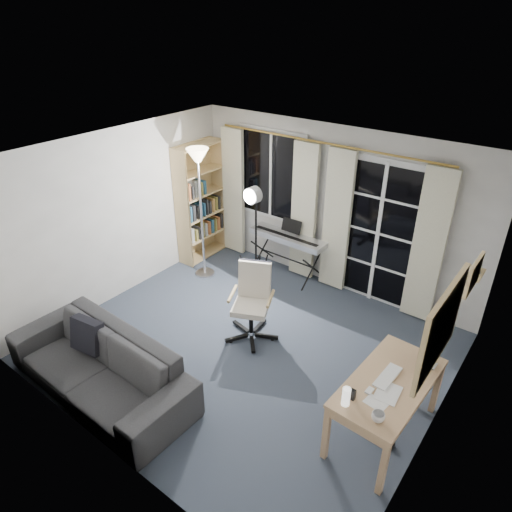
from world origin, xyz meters
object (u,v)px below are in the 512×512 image
at_px(bookshelf, 199,205).
at_px(torchiere_lamp, 199,176).
at_px(keyboard_piano, 287,238).
at_px(sofa, 97,358).
at_px(desk, 388,388).
at_px(monitor, 432,343).
at_px(office_chair, 253,294).
at_px(mug, 378,416).
at_px(studio_light, 253,209).

height_order(bookshelf, torchiere_lamp, torchiere_lamp).
xyz_separation_m(keyboard_piano, sofa, (-0.28, -3.25, -0.22)).
relative_size(desk, sofa, 0.57).
height_order(monitor, sofa, monitor).
height_order(keyboard_piano, office_chair, office_chair).
bearing_deg(monitor, mug, -93.00).
relative_size(keyboard_piano, mug, 10.96).
relative_size(bookshelf, monitor, 3.90).
relative_size(keyboard_piano, monitor, 2.49).
bearing_deg(desk, mug, -75.87).
height_order(studio_light, monitor, studio_light).
xyz_separation_m(bookshelf, mug, (4.10, -2.17, -0.17)).
relative_size(bookshelf, desk, 1.47).
bearing_deg(monitor, sofa, -145.90).
relative_size(monitor, sofa, 0.21).
bearing_deg(studio_light, monitor, -9.04).
distance_m(studio_light, office_chair, 1.18).
xyz_separation_m(torchiere_lamp, monitor, (3.71, -0.77, -0.69)).
height_order(studio_light, mug, studio_light).
bearing_deg(mug, office_chair, 154.22).
distance_m(desk, sofa, 3.02).
bearing_deg(bookshelf, keyboard_piano, 8.52).
bearing_deg(monitor, keyboard_piano, 153.46).
bearing_deg(monitor, studio_light, 167.15).
bearing_deg(sofa, desk, 27.46).
height_order(keyboard_piano, desk, keyboard_piano).
bearing_deg(keyboard_piano, torchiere_lamp, -145.74).
relative_size(monitor, mug, 4.40).
distance_m(bookshelf, monitor, 4.37).
relative_size(desk, monitor, 2.65).
height_order(bookshelf, monitor, bookshelf).
relative_size(keyboard_piano, sofa, 0.53).
relative_size(bookshelf, torchiere_lamp, 0.95).
xyz_separation_m(keyboard_piano, office_chair, (0.43, -1.41, -0.09)).
distance_m(torchiere_lamp, desk, 3.86).
bearing_deg(sofa, office_chair, 70.54).
bearing_deg(studio_light, torchiere_lamp, -173.37).
xyz_separation_m(keyboard_piano, desk, (2.43, -1.93, -0.07)).
bearing_deg(studio_light, office_chair, -46.42).
distance_m(bookshelf, keyboard_piano, 1.61).
height_order(torchiere_lamp, office_chair, torchiere_lamp).
bearing_deg(mug, bookshelf, 152.12).
bearing_deg(office_chair, desk, -38.78).
relative_size(studio_light, sofa, 0.74).
distance_m(office_chair, monitor, 2.23).
bearing_deg(desk, office_chair, 168.36).
xyz_separation_m(office_chair, monitor, (2.20, -0.07, 0.36)).
bearing_deg(studio_light, sofa, -87.42).
distance_m(bookshelf, mug, 4.65).
distance_m(desk, mug, 0.53).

